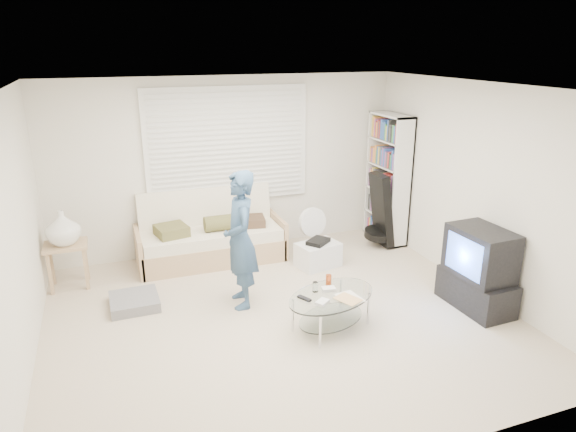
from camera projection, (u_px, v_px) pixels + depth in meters
name	position (u px, v px, depth m)	size (l,w,h in m)	color
ground	(281.00, 318.00, 5.72)	(5.00, 5.00, 0.00)	#C3B198
room_shell	(266.00, 166.00, 5.63)	(5.02, 4.52, 2.51)	silver
window_blinds	(228.00, 145.00, 7.18)	(2.32, 0.08, 1.62)	silver
futon_sofa	(211.00, 238.00, 7.16)	(2.01, 0.81, 0.98)	tan
grey_floor_pillow	(134.00, 302.00, 5.95)	(0.54, 0.54, 0.12)	slate
side_table	(63.00, 231.00, 6.22)	(0.51, 0.41, 1.00)	tan
bookshelf	(388.00, 179.00, 7.72)	(0.31, 0.82, 1.94)	white
guitar_case	(381.00, 215.00, 7.57)	(0.40, 0.41, 1.11)	black
floor_fan	(312.00, 227.00, 7.34)	(0.44, 0.29, 0.71)	white
storage_bin	(318.00, 254.00, 7.00)	(0.63, 0.50, 0.39)	white
tv_unit	(478.00, 270.00, 5.82)	(0.51, 0.89, 0.95)	black
coffee_table	(331.00, 301.00, 5.43)	(1.21, 0.99, 0.51)	silver
standing_person	(240.00, 240.00, 5.78)	(0.58, 0.38, 1.60)	navy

